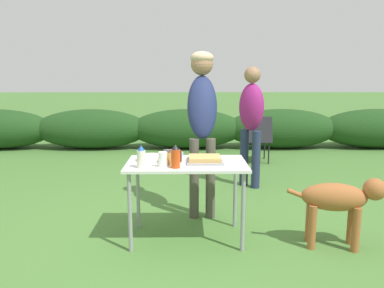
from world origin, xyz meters
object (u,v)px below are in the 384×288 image
object	(u,v)px
spice_jar	(167,157)
dog	(340,200)
folding_table	(187,171)
standing_person_in_red_jacket	(202,109)
hot_sauce_bottle	(175,157)
paper_cup_stack	(163,160)
camp_chair_green_behind_table	(257,137)
plate_stack	(151,158)
food_tray	(205,159)
mayo_bottle	(141,157)
bbq_sauce_bottle	(178,155)
standing_person_in_dark_puffer	(251,116)
mixing_bowl	(174,154)

from	to	relation	value
spice_jar	dog	bearing A→B (deg)	-4.56
folding_table	standing_person_in_red_jacket	xyz separation A→B (m)	(0.17, 0.67, 0.50)
hot_sauce_bottle	standing_person_in_red_jacket	bearing A→B (deg)	73.12
folding_table	paper_cup_stack	size ratio (longest dim) A/B	8.30
camp_chair_green_behind_table	plate_stack	bearing A→B (deg)	-116.32
food_tray	hot_sauce_bottle	size ratio (longest dim) A/B	1.60
plate_stack	paper_cup_stack	size ratio (longest dim) A/B	1.88
mayo_bottle	standing_person_in_red_jacket	world-z (taller)	standing_person_in_red_jacket
paper_cup_stack	bbq_sauce_bottle	distance (m)	0.24
bbq_sauce_bottle	mayo_bottle	xyz separation A→B (m)	(-0.31, -0.23, 0.03)
dog	standing_person_in_red_jacket	bearing A→B (deg)	-116.06
camp_chair_green_behind_table	folding_table	bearing A→B (deg)	-110.51
standing_person_in_dark_puffer	standing_person_in_red_jacket	bearing A→B (deg)	-78.25
hot_sauce_bottle	mixing_bowl	bearing A→B (deg)	94.56
plate_stack	mayo_bottle	world-z (taller)	mayo_bottle
hot_sauce_bottle	standing_person_in_dark_puffer	xyz separation A→B (m)	(0.97, 1.88, 0.15)
plate_stack	hot_sauce_bottle	xyz separation A→B (m)	(0.24, -0.28, 0.07)
mixing_bowl	standing_person_in_red_jacket	bearing A→B (deg)	58.98
mixing_bowl	folding_table	bearing A→B (deg)	-55.08
plate_stack	bbq_sauce_bottle	distance (m)	0.26
plate_stack	bbq_sauce_bottle	bearing A→B (deg)	-9.91
standing_person_in_red_jacket	hot_sauce_bottle	bearing A→B (deg)	-106.82
food_tray	standing_person_in_dark_puffer	world-z (taller)	standing_person_in_dark_puffer
folding_table	food_tray	bearing A→B (deg)	3.03
paper_cup_stack	dog	distance (m)	1.61
paper_cup_stack	standing_person_in_red_jacket	distance (m)	0.98
mixing_bowl	bbq_sauce_bottle	bearing A→B (deg)	-73.19
paper_cup_stack	hot_sauce_bottle	size ratio (longest dim) A/B	0.64
hot_sauce_bottle	camp_chair_green_behind_table	world-z (taller)	hot_sauce_bottle
hot_sauce_bottle	paper_cup_stack	bearing A→B (deg)	163.73
food_tray	camp_chair_green_behind_table	world-z (taller)	camp_chair_green_behind_table
plate_stack	paper_cup_stack	world-z (taller)	paper_cup_stack
paper_cup_stack	bbq_sauce_bottle	bearing A→B (deg)	58.63
standing_person_in_dark_puffer	bbq_sauce_bottle	bearing A→B (deg)	-73.56
food_tray	hot_sauce_bottle	bearing A→B (deg)	-141.45
dog	camp_chair_green_behind_table	distance (m)	3.29
paper_cup_stack	mayo_bottle	distance (m)	0.19
food_tray	standing_person_in_dark_puffer	distance (m)	1.82
folding_table	hot_sauce_bottle	world-z (taller)	hot_sauce_bottle
plate_stack	mayo_bottle	bearing A→B (deg)	-100.49
hot_sauce_bottle	spice_jar	bearing A→B (deg)	121.19
plate_stack	paper_cup_stack	xyz separation A→B (m)	(0.13, -0.25, 0.04)
folding_table	plate_stack	bearing A→B (deg)	166.61
plate_stack	mayo_bottle	size ratio (longest dim) A/B	1.26
mayo_bottle	dog	xyz separation A→B (m)	(1.75, 0.00, -0.39)
food_tray	standing_person_in_red_jacket	world-z (taller)	standing_person_in_red_jacket
paper_cup_stack	mixing_bowl	bearing A→B (deg)	76.87
food_tray	mixing_bowl	distance (m)	0.34
dog	bbq_sauce_bottle	bearing A→B (deg)	-89.39
hot_sauce_bottle	standing_person_in_dark_puffer	world-z (taller)	standing_person_in_dark_puffer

